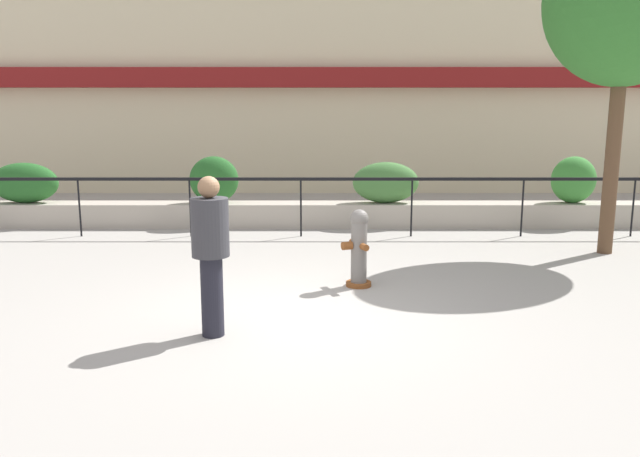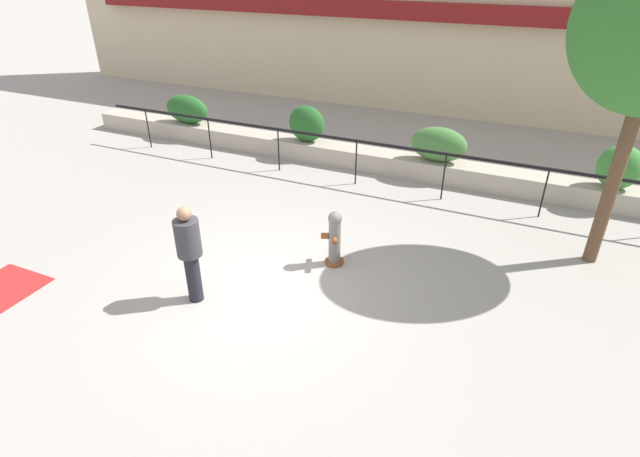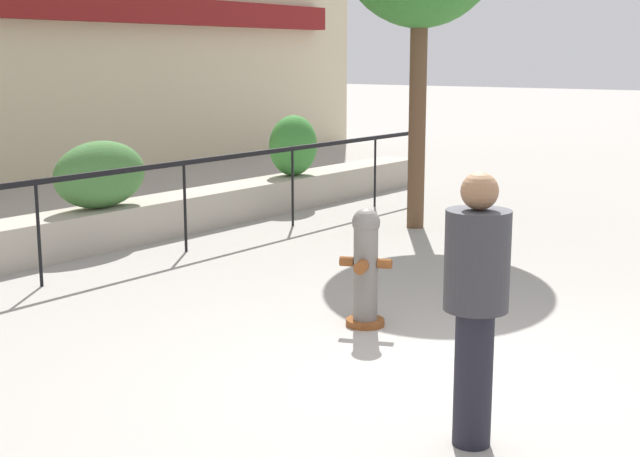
{
  "view_description": "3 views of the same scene",
  "coord_description": "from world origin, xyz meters",
  "px_view_note": "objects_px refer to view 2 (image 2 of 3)",
  "views": [
    {
      "loc": [
        0.37,
        -7.02,
        2.38
      ],
      "look_at": [
        0.38,
        1.59,
        0.77
      ],
      "focal_mm": 35.0,
      "sensor_mm": 36.0,
      "label": 1
    },
    {
      "loc": [
        3.84,
        -5.87,
        5.15
      ],
      "look_at": [
        0.56,
        1.49,
        0.6
      ],
      "focal_mm": 28.0,
      "sensor_mm": 36.0,
      "label": 2
    },
    {
      "loc": [
        -5.57,
        -2.97,
        2.41
      ],
      "look_at": [
        1.3,
        2.18,
        0.74
      ],
      "focal_mm": 50.0,
      "sensor_mm": 36.0,
      "label": 3
    }
  ],
  "objects_px": {
    "hedge_bush_0": "(187,109)",
    "hedge_bush_1": "(307,124)",
    "hedge_bush_2": "(439,144)",
    "fire_hydrant": "(334,238)",
    "hedge_bush_3": "(620,167)",
    "pedestrian": "(189,249)"
  },
  "relations": [
    {
      "from": "hedge_bush_3",
      "to": "fire_hydrant",
      "type": "bearing_deg",
      "value": -135.91
    },
    {
      "from": "hedge_bush_1",
      "to": "pedestrian",
      "type": "relative_size",
      "value": 0.59
    },
    {
      "from": "hedge_bush_0",
      "to": "fire_hydrant",
      "type": "xyz_separation_m",
      "value": [
        6.74,
        -4.64,
        -0.37
      ]
    },
    {
      "from": "hedge_bush_2",
      "to": "fire_hydrant",
      "type": "relative_size",
      "value": 1.28
    },
    {
      "from": "hedge_bush_3",
      "to": "fire_hydrant",
      "type": "xyz_separation_m",
      "value": [
        -4.79,
        -4.64,
        -0.44
      ]
    },
    {
      "from": "hedge_bush_2",
      "to": "pedestrian",
      "type": "xyz_separation_m",
      "value": [
        -2.54,
        -6.58,
        0.06
      ]
    },
    {
      "from": "hedge_bush_2",
      "to": "hedge_bush_3",
      "type": "distance_m",
      "value": 3.94
    },
    {
      "from": "hedge_bush_3",
      "to": "hedge_bush_1",
      "type": "bearing_deg",
      "value": 180.0
    },
    {
      "from": "fire_hydrant",
      "to": "pedestrian",
      "type": "relative_size",
      "value": 0.62
    },
    {
      "from": "hedge_bush_0",
      "to": "hedge_bush_1",
      "type": "relative_size",
      "value": 1.39
    },
    {
      "from": "hedge_bush_0",
      "to": "hedge_bush_2",
      "type": "xyz_separation_m",
      "value": [
        7.58,
        0.0,
        0.01
      ]
    },
    {
      "from": "hedge_bush_1",
      "to": "fire_hydrant",
      "type": "xyz_separation_m",
      "value": [
        2.75,
        -4.64,
        -0.44
      ]
    },
    {
      "from": "hedge_bush_0",
      "to": "hedge_bush_2",
      "type": "height_order",
      "value": "hedge_bush_2"
    },
    {
      "from": "fire_hydrant",
      "to": "pedestrian",
      "type": "bearing_deg",
      "value": -130.96
    },
    {
      "from": "pedestrian",
      "to": "fire_hydrant",
      "type": "bearing_deg",
      "value": 49.04
    },
    {
      "from": "hedge_bush_0",
      "to": "hedge_bush_2",
      "type": "relative_size",
      "value": 1.03
    },
    {
      "from": "hedge_bush_0",
      "to": "pedestrian",
      "type": "distance_m",
      "value": 8.3
    },
    {
      "from": "hedge_bush_3",
      "to": "hedge_bush_2",
      "type": "bearing_deg",
      "value": 180.0
    },
    {
      "from": "hedge_bush_0",
      "to": "hedge_bush_2",
      "type": "bearing_deg",
      "value": 0.0
    },
    {
      "from": "hedge_bush_2",
      "to": "hedge_bush_3",
      "type": "height_order",
      "value": "hedge_bush_3"
    },
    {
      "from": "hedge_bush_3",
      "to": "fire_hydrant",
      "type": "distance_m",
      "value": 6.68
    },
    {
      "from": "hedge_bush_0",
      "to": "hedge_bush_1",
      "type": "xyz_separation_m",
      "value": [
        3.98,
        0.0,
        0.07
      ]
    }
  ]
}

